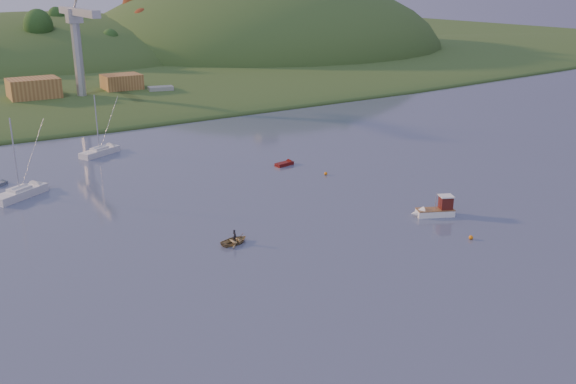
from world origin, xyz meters
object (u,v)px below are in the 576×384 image
fishing_boat (432,210)px  canoe (235,241)px  grey_dinghy (2,183)px  sailboat_far (99,151)px  sailboat_near (20,193)px  red_tender (287,163)px

fishing_boat → canoe: fishing_boat is taller
fishing_boat → grey_dinghy: size_ratio=2.05×
sailboat_far → canoe: sailboat_far is taller
sailboat_near → sailboat_far: sailboat_near is taller
sailboat_far → red_tender: (24.22, -22.22, -0.42)m
grey_dinghy → canoe: bearing=-101.3°
fishing_boat → sailboat_far: 58.96m
sailboat_far → red_tender: size_ratio=2.66×
fishing_boat → sailboat_far: sailboat_far is taller
canoe → grey_dinghy: 42.40m
sailboat_near → fishing_boat: bearing=-72.4°
fishing_boat → sailboat_near: bearing=-15.0°
sailboat_near → red_tender: (40.18, -5.50, -0.46)m
sailboat_far → grey_dinghy: size_ratio=3.68×
sailboat_near → grey_dinghy: bearing=65.1°
sailboat_far → grey_dinghy: bearing=179.1°
sailboat_near → red_tender: size_ratio=2.87×
canoe → red_tender: bearing=-54.1°
fishing_boat → sailboat_near: size_ratio=0.52×
sailboat_near → sailboat_far: bearing=13.4°
canoe → grey_dinghy: size_ratio=1.23×
fishing_boat → canoe: (-25.57, 5.35, -0.43)m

